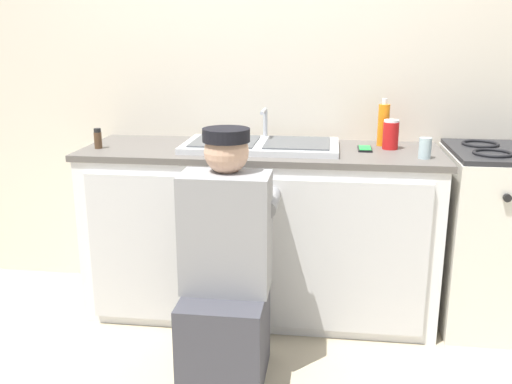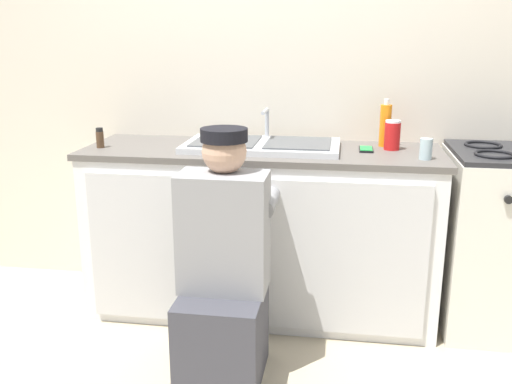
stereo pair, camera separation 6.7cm
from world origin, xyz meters
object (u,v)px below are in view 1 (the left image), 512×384
stove_range (505,238)px  soda_cup_red (391,135)px  water_glass (425,148)px  cell_phone (365,149)px  sink_double_basin (261,145)px  spice_bottle_pepper (98,139)px  plumber_person (226,277)px  soap_bottle_orange (383,125)px

stove_range → soda_cup_red: (-0.60, 0.07, 0.51)m
soda_cup_red → water_glass: size_ratio=1.52×
cell_phone → sink_double_basin: bearing=-176.9°
water_glass → spice_bottle_pepper: bearing=178.8°
sink_double_basin → stove_range: size_ratio=0.85×
plumber_person → cell_phone: plumber_person is taller
stove_range → soda_cup_red: size_ratio=6.21×
sink_double_basin → water_glass: sink_double_basin is taller
soda_cup_red → stove_range: bearing=-6.8°
sink_double_basin → stove_range: 1.35m
sink_double_basin → soap_bottle_orange: soap_bottle_orange is taller
soap_bottle_orange → water_glass: soap_bottle_orange is taller
spice_bottle_pepper → water_glass: size_ratio=1.05×
spice_bottle_pepper → stove_range: bearing=3.0°
plumber_person → soap_bottle_orange: (0.71, 0.81, 0.56)m
soap_bottle_orange → sink_double_basin: bearing=-165.9°
stove_range → soap_bottle_orange: bearing=165.8°
cell_phone → soda_cup_red: size_ratio=0.92×
soap_bottle_orange → water_glass: bearing=-60.2°
spice_bottle_pepper → cell_phone: (1.38, 0.14, -0.04)m
plumber_person → spice_bottle_pepper: (-0.77, 0.54, 0.50)m
plumber_person → spice_bottle_pepper: size_ratio=10.52×
soap_bottle_orange → spice_bottle_pepper: soap_bottle_orange is taller
stove_range → water_glass: 0.69m
soda_cup_red → plumber_person: bearing=-135.6°
sink_double_basin → cell_phone: bearing=3.1°
plumber_person → stove_range: bearing=25.9°
soap_bottle_orange → cell_phone: (-0.10, -0.13, -0.11)m
plumber_person → water_glass: bearing=30.0°
sink_double_basin → soda_cup_red: size_ratio=5.26×
cell_phone → soda_cup_red: bearing=17.4°
sink_double_basin → soap_bottle_orange: 0.66m
water_glass → plumber_person: bearing=-150.0°
stove_range → plumber_person: (-1.34, -0.65, -0.01)m
cell_phone → soda_cup_red: 0.15m
spice_bottle_pepper → cell_phone: size_ratio=0.75×
stove_range → soda_cup_red: bearing=173.2°
sink_double_basin → cell_phone: sink_double_basin is taller
spice_bottle_pepper → soda_cup_red: 1.52m
cell_phone → plumber_person: bearing=-131.8°
stove_range → soda_cup_red: soda_cup_red is taller
plumber_person → water_glass: (0.88, 0.51, 0.50)m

